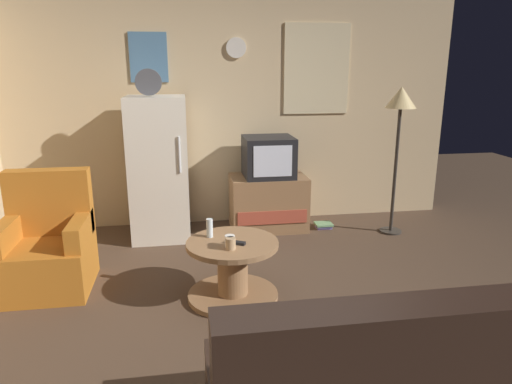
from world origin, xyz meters
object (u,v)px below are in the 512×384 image
crt_tv (268,157)px  wine_glass (210,228)px  coffee_table (233,270)px  armchair (48,248)px  fridge (159,168)px  mug_ceramic_tan (231,244)px  tv_stand (268,203)px  remote_control (236,243)px  standing_lamp (400,109)px  book_stack (324,225)px  mug_ceramic_white (230,241)px

crt_tv → wine_glass: 1.64m
coffee_table → armchair: armchair is taller
fridge → mug_ceramic_tan: bearing=-70.8°
tv_stand → mug_ceramic_tan: 1.84m
wine_glass → remote_control: bearing=-44.4°
armchair → fridge: bearing=50.5°
crt_tv → mug_ceramic_tan: (-0.60, -1.72, -0.31)m
mug_ceramic_tan → crt_tv: bearing=70.7°
fridge → crt_tv: bearing=3.0°
fridge → tv_stand: fridge is taller
coffee_table → mug_ceramic_tan: bearing=-100.5°
standing_lamp → book_stack: 1.52m
wine_glass → mug_ceramic_white: size_ratio=1.67×
mug_ceramic_tan → armchair: (-1.46, 0.60, -0.19)m
armchair → book_stack: armchair is taller
fridge → book_stack: 1.95m
tv_stand → coffee_table: tv_stand is taller
coffee_table → wine_glass: 0.38m
book_stack → coffee_table: bearing=-129.2°
coffee_table → wine_glass: (-0.17, 0.13, 0.31)m
mug_ceramic_white → armchair: 1.57m
standing_lamp → coffee_table: size_ratio=2.21×
fridge → tv_stand: bearing=3.1°
tv_stand → coffee_table: bearing=-110.1°
mug_ceramic_white → book_stack: size_ratio=0.47×
crt_tv → armchair: size_ratio=0.56×
wine_glass → mug_ceramic_tan: 0.32m
mug_ceramic_tan → book_stack: 2.10m
crt_tv → armchair: 2.40m
tv_stand → crt_tv: (-0.00, -0.00, 0.53)m
coffee_table → remote_control: 0.26m
armchair → wine_glass: bearing=-13.4°
tv_stand → crt_tv: size_ratio=1.56×
standing_lamp → mug_ceramic_white: bearing=-145.3°
crt_tv → tv_stand: bearing=49.6°
tv_stand → standing_lamp: 1.73m
book_stack → mug_ceramic_tan: bearing=-127.1°
mug_ceramic_tan → armchair: bearing=157.7°
mug_ceramic_white → mug_ceramic_tan: 0.05m
fridge → remote_control: fridge is taller
mug_ceramic_tan → armchair: armchair is taller
coffee_table → mug_ceramic_white: 0.30m
crt_tv → book_stack: crt_tv is taller
fridge → mug_ceramic_tan: (0.58, -1.66, -0.23)m
mug_ceramic_tan → mug_ceramic_white: bearing=90.5°
crt_tv → armchair: bearing=-151.3°
fridge → tv_stand: size_ratio=2.11×
wine_glass → tv_stand: bearing=62.8°
mug_ceramic_tan → remote_control: bearing=63.6°
tv_stand → mug_ceramic_tan: (-0.60, -1.73, 0.22)m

